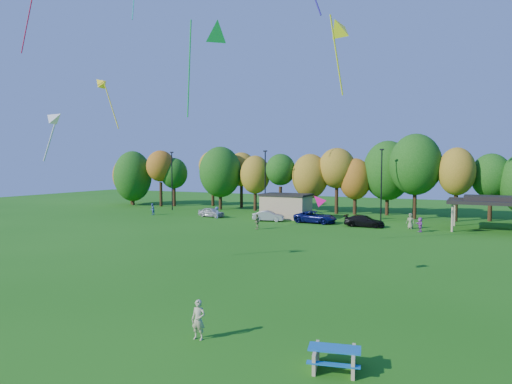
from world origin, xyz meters
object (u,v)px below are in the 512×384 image
at_px(car_c, 315,217).
at_px(car_d, 364,221).
at_px(kite_flyer, 198,320).
at_px(picnic_table, 334,357).
at_px(car_a, 211,212).
at_px(car_b, 269,216).

xyz_separation_m(car_c, car_d, (6.12, -0.76, -0.06)).
bearing_deg(kite_flyer, picnic_table, -7.37).
bearing_deg(car_a, car_b, -88.14).
distance_m(kite_flyer, car_c, 38.19).
xyz_separation_m(car_b, car_c, (5.89, 0.88, 0.08)).
height_order(picnic_table, car_a, car_a).
relative_size(picnic_table, car_b, 0.53).
relative_size(car_a, car_b, 0.96).
bearing_deg(car_b, picnic_table, -165.58).
bearing_deg(car_c, car_b, 102.87).
xyz_separation_m(picnic_table, car_c, (-13.38, 37.65, 0.27)).
bearing_deg(car_b, car_a, 72.21).
xyz_separation_m(car_a, car_d, (20.88, -0.58, 0.02)).
xyz_separation_m(kite_flyer, car_d, (-1.45, 36.68, -0.16)).
height_order(car_b, car_c, car_c).
bearing_deg(car_c, kite_flyer, -164.20).
height_order(car_a, car_b, car_b).
xyz_separation_m(car_a, car_c, (14.76, 0.17, 0.08)).
distance_m(kite_flyer, car_b, 38.95).
relative_size(car_a, car_c, 0.72).
xyz_separation_m(kite_flyer, car_a, (-22.33, 37.26, -0.18)).
height_order(picnic_table, car_d, car_d).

